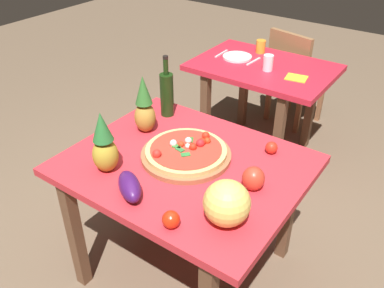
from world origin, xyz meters
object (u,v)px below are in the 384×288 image
at_px(drinking_glass_juice, 261,46).
at_px(knife_utensil, 254,61).
at_px(drinking_glass_water, 268,63).
at_px(background_table, 262,80).
at_px(tomato_at_corner, 171,219).
at_px(bell_pepper, 253,178).
at_px(display_table, 185,177).
at_px(pineapple_left, 144,107).
at_px(pizza, 186,150).
at_px(melon, 227,203).
at_px(wine_bottle, 167,93).
at_px(eggplant, 130,186).
at_px(pineapple_right, 104,145).
at_px(napkin_folded, 296,78).
at_px(fork_utensil, 221,54).
at_px(pizza_board, 186,155).
at_px(dining_chair, 294,73).
at_px(dinner_plate, 237,57).
at_px(tomato_near_board, 271,148).

bearing_deg(drinking_glass_juice, knife_utensil, -76.27).
bearing_deg(drinking_glass_water, background_table, 132.67).
distance_m(tomato_at_corner, drinking_glass_water, 1.67).
height_order(bell_pepper, drinking_glass_juice, bell_pepper).
bearing_deg(display_table, pineapple_left, 161.80).
bearing_deg(drinking_glass_water, pizza, -82.41).
bearing_deg(knife_utensil, melon, -61.79).
height_order(wine_bottle, eggplant, wine_bottle).
bearing_deg(pineapple_right, drinking_glass_juice, 93.93).
bearing_deg(drinking_glass_juice, pineapple_left, -88.37).
relative_size(tomato_at_corner, drinking_glass_water, 0.64).
height_order(display_table, pineapple_left, pineapple_left).
bearing_deg(tomato_at_corner, melon, 42.77).
bearing_deg(napkin_folded, fork_utensil, 171.77).
bearing_deg(pineapple_right, background_table, 89.39).
distance_m(drinking_glass_water, napkin_folded, 0.23).
relative_size(pizza_board, eggplant, 2.20).
relative_size(dining_chair, dinner_plate, 3.86).
distance_m(pizza, melon, 0.48).
relative_size(drinking_glass_water, dinner_plate, 0.51).
xyz_separation_m(pineapple_left, pineapple_right, (0.08, -0.37, -0.01)).
distance_m(background_table, pizza_board, 1.30).
xyz_separation_m(pizza, melon, (0.39, -0.27, 0.05)).
bearing_deg(melon, dining_chair, 105.62).
height_order(pineapple_left, knife_utensil, pineapple_left).
bearing_deg(drinking_glass_juice, drinking_glass_water, -54.48).
height_order(bell_pepper, drinking_glass_water, drinking_glass_water).
xyz_separation_m(pizza, dinner_plate, (-0.45, 1.29, -0.03)).
bearing_deg(wine_bottle, dinner_plate, 96.50).
relative_size(wine_bottle, tomato_at_corner, 4.96).
distance_m(pizza_board, melon, 0.48).
height_order(drinking_glass_juice, knife_utensil, drinking_glass_juice).
distance_m(eggplant, knife_utensil, 1.68).
bearing_deg(pizza_board, melon, -34.64).
xyz_separation_m(wine_bottle, dinner_plate, (-0.11, 1.00, -0.13)).
relative_size(background_table, bell_pepper, 9.12).
bearing_deg(pizza_board, eggplant, -94.91).
distance_m(tomato_near_board, tomato_at_corner, 0.70).
xyz_separation_m(drinking_glass_juice, napkin_folded, (0.43, -0.30, -0.05)).
bearing_deg(pineapple_right, pizza, 50.96).
bearing_deg(background_table, drinking_glass_water, -47.33).
relative_size(pizza, drinking_glass_water, 3.54).
bearing_deg(tomato_near_board, napkin_folded, 105.67).
distance_m(melon, fork_utensil, 1.85).
bearing_deg(knife_utensil, drinking_glass_water, -24.51).
bearing_deg(pineapple_right, fork_utensil, 102.58).
height_order(pineapple_right, drinking_glass_juice, pineapple_right).
height_order(tomato_at_corner, drinking_glass_water, drinking_glass_water).
bearing_deg(pizza, tomato_near_board, 39.94).
bearing_deg(tomato_at_corner, drinking_glass_juice, 107.28).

